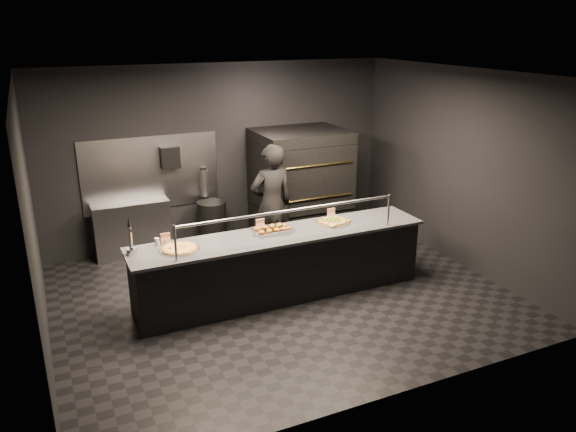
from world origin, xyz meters
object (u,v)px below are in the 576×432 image
object	(u,v)px
pizza_oven	(300,185)
square_pizza	(333,221)
prep_shelf	(133,229)
towel_dispenser	(170,157)
worker	(272,204)
slider_tray_b	(277,229)
trash_bin	(212,225)
service_counter	(281,265)
beer_tap	(131,244)
round_pizza	(179,249)
fire_extinguisher	(204,183)
slider_tray_a	(271,230)

from	to	relation	value
pizza_oven	square_pizza	xyz separation A→B (m)	(-0.35, -1.80, -0.03)
prep_shelf	towel_dispenser	world-z (taller)	towel_dispenser
towel_dispenser	worker	distance (m)	1.86
slider_tray_b	trash_bin	bearing A→B (deg)	99.23
service_counter	towel_dispenser	xyz separation A→B (m)	(-0.90, 2.39, 1.09)
beer_tap	round_pizza	size ratio (longest dim) A/B	0.97
towel_dispenser	square_pizza	size ratio (longest dim) A/B	0.73
trash_bin	pizza_oven	bearing A→B (deg)	-8.36
fire_extinguisher	slider_tray_b	bearing A→B (deg)	-81.24
service_counter	towel_dispenser	distance (m)	2.78
beer_tap	towel_dispenser	bearing A→B (deg)	65.23
beer_tap	worker	xyz separation A→B (m)	(2.30, 1.05, -0.12)
square_pizza	slider_tray_a	bearing A→B (deg)	178.06
service_counter	slider_tray_b	bearing A→B (deg)	90.09
trash_bin	beer_tap	bearing A→B (deg)	-128.97
fire_extinguisher	slider_tray_a	bearing A→B (deg)	-83.73
towel_dispenser	square_pizza	xyz separation A→B (m)	(1.75, -2.29, -0.61)
beer_tap	slider_tray_a	bearing A→B (deg)	0.40
beer_tap	trash_bin	bearing A→B (deg)	51.03
round_pizza	worker	size ratio (longest dim) A/B	0.27
trash_bin	worker	bearing A→B (deg)	-54.89
fire_extinguisher	square_pizza	distance (m)	2.60
service_counter	slider_tray_b	world-z (taller)	service_counter
slider_tray_a	towel_dispenser	bearing A→B (deg)	109.47
fire_extinguisher	beer_tap	size ratio (longest dim) A/B	1.03
trash_bin	service_counter	bearing A→B (deg)	-81.32
pizza_oven	round_pizza	world-z (taller)	pizza_oven
trash_bin	worker	size ratio (longest dim) A/B	0.42
fire_extinguisher	worker	size ratio (longest dim) A/B	0.27
slider_tray_b	round_pizza	bearing A→B (deg)	-175.38
pizza_oven	round_pizza	distance (m)	3.20
towel_dispenser	slider_tray_b	size ratio (longest dim) A/B	0.77
prep_shelf	worker	distance (m)	2.32
round_pizza	slider_tray_b	distance (m)	1.39
pizza_oven	trash_bin	world-z (taller)	pizza_oven
beer_tap	pizza_oven	bearing A→B (deg)	29.54
fire_extinguisher	round_pizza	distance (m)	2.60
beer_tap	slider_tray_a	distance (m)	1.85
slider_tray_b	worker	bearing A→B (deg)	71.12
prep_shelf	towel_dispenser	xyz separation A→B (m)	(0.70, 0.07, 1.10)
beer_tap	slider_tray_a	world-z (taller)	beer_tap
prep_shelf	round_pizza	distance (m)	2.36
beer_tap	trash_bin	world-z (taller)	beer_tap
slider_tray_a	slider_tray_b	xyz separation A→B (m)	(0.10, 0.00, -0.01)
beer_tap	prep_shelf	bearing A→B (deg)	80.98
round_pizza	pizza_oven	bearing A→B (deg)	36.06
square_pizza	trash_bin	world-z (taller)	square_pizza
fire_extinguisher	towel_dispenser	bearing A→B (deg)	-178.96
service_counter	prep_shelf	size ratio (longest dim) A/B	3.42
pizza_oven	slider_tray_a	size ratio (longest dim) A/B	3.42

